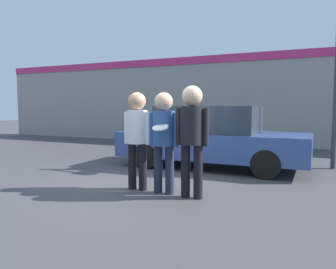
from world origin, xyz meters
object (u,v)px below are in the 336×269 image
at_px(parked_car_near, 211,137).
at_px(shrub, 139,130).
at_px(person_right, 192,130).
at_px(person_left, 137,131).
at_px(person_middle_with_frisbee, 164,133).

relative_size(parked_car_near, shrub, 4.41).
bearing_deg(parked_car_near, person_right, -79.17).
bearing_deg(person_left, person_right, -5.35).
bearing_deg(shrub, parked_car_near, -43.79).
relative_size(person_left, person_middle_with_frisbee, 1.01).
height_order(person_left, shrub, person_left).
bearing_deg(person_middle_with_frisbee, shrub, 122.66).
xyz_separation_m(person_middle_with_frisbee, parked_car_near, (0.02, 2.69, -0.31)).
bearing_deg(parked_car_near, person_middle_with_frisbee, -90.33).
distance_m(person_left, person_middle_with_frisbee, 0.55).
distance_m(parked_car_near, shrub, 6.26).
height_order(person_middle_with_frisbee, shrub, person_middle_with_frisbee).
bearing_deg(person_middle_with_frisbee, person_right, -7.18).
xyz_separation_m(person_left, shrub, (-3.96, 6.99, -0.55)).
relative_size(person_left, person_right, 0.96).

